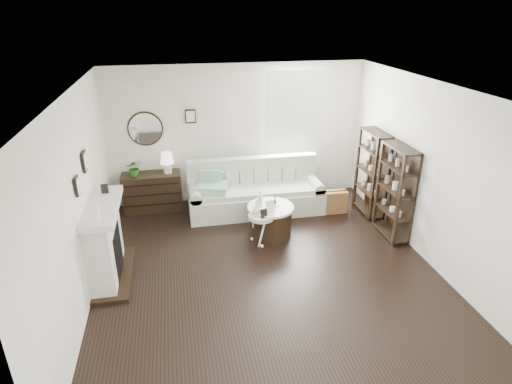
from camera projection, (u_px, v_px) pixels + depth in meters
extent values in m
plane|color=black|center=(267.00, 270.00, 6.48)|extent=(5.50, 5.50, 0.00)
plane|color=white|center=(269.00, 90.00, 5.39)|extent=(5.50, 5.50, 0.00)
plane|color=silver|center=(238.00, 134.00, 8.40)|extent=(5.00, 0.00, 5.00)
plane|color=silver|center=(342.00, 319.00, 3.46)|extent=(5.00, 0.00, 5.00)
plane|color=silver|center=(79.00, 203.00, 5.49)|extent=(0.00, 5.50, 5.50)
plane|color=silver|center=(432.00, 175.00, 6.37)|extent=(0.00, 5.50, 5.50)
cube|color=white|center=(292.00, 119.00, 8.48)|extent=(1.00, 0.02, 1.80)
cube|color=white|center=(293.00, 120.00, 8.42)|extent=(1.15, 0.02, 1.90)
cylinder|color=silver|center=(145.00, 129.00, 7.99)|extent=(0.60, 0.03, 0.60)
cube|color=black|center=(190.00, 116.00, 8.06)|extent=(0.20, 0.03, 0.26)
cube|color=silver|center=(104.00, 243.00, 6.11)|extent=(0.34, 1.20, 1.10)
cube|color=black|center=(108.00, 252.00, 6.18)|extent=(0.30, 0.65, 0.70)
cube|color=silver|center=(102.00, 207.00, 5.89)|extent=(0.44, 1.35, 0.08)
cube|color=black|center=(115.00, 273.00, 6.34)|extent=(0.50, 1.40, 0.05)
cylinder|color=white|center=(96.00, 212.00, 5.43)|extent=(0.08, 0.08, 0.22)
cube|color=black|center=(105.00, 189.00, 6.21)|extent=(0.10, 0.03, 0.14)
cube|color=black|center=(77.00, 186.00, 5.35)|extent=(0.03, 0.18, 0.24)
cube|color=black|center=(84.00, 161.00, 5.90)|extent=(0.03, 0.22, 0.28)
cube|color=black|center=(372.00, 173.00, 7.96)|extent=(0.30, 0.80, 1.60)
cylinder|color=tan|center=(375.00, 192.00, 7.84)|extent=(0.08, 0.08, 0.11)
cylinder|color=tan|center=(369.00, 187.00, 8.07)|extent=(0.08, 0.08, 0.11)
cylinder|color=tan|center=(364.00, 182.00, 8.29)|extent=(0.08, 0.08, 0.11)
cylinder|color=tan|center=(377.00, 172.00, 7.68)|extent=(0.08, 0.08, 0.11)
cylinder|color=tan|center=(371.00, 167.00, 7.91)|extent=(0.08, 0.08, 0.11)
cylinder|color=tan|center=(366.00, 163.00, 8.13)|extent=(0.08, 0.08, 0.11)
cylinder|color=tan|center=(380.00, 151.00, 7.52)|extent=(0.08, 0.08, 0.11)
cylinder|color=tan|center=(374.00, 147.00, 7.74)|extent=(0.08, 0.08, 0.11)
cylinder|color=tan|center=(368.00, 143.00, 7.97)|extent=(0.08, 0.08, 0.11)
cube|color=black|center=(395.00, 192.00, 7.15)|extent=(0.30, 0.80, 1.60)
cylinder|color=tan|center=(399.00, 214.00, 7.03)|extent=(0.08, 0.08, 0.11)
cylinder|color=tan|center=(392.00, 208.00, 7.26)|extent=(0.08, 0.08, 0.11)
cylinder|color=tan|center=(385.00, 201.00, 7.48)|extent=(0.08, 0.08, 0.11)
cylinder|color=tan|center=(402.00, 192.00, 6.87)|extent=(0.08, 0.08, 0.11)
cylinder|color=tan|center=(395.00, 186.00, 7.10)|extent=(0.08, 0.08, 0.11)
cylinder|color=tan|center=(388.00, 180.00, 7.32)|extent=(0.08, 0.08, 0.11)
cylinder|color=tan|center=(406.00, 169.00, 6.71)|extent=(0.08, 0.08, 0.11)
cylinder|color=tan|center=(398.00, 163.00, 6.94)|extent=(0.08, 0.08, 0.11)
cylinder|color=tan|center=(391.00, 158.00, 7.16)|extent=(0.08, 0.08, 0.11)
cube|color=beige|center=(256.00, 201.00, 8.23)|extent=(2.54, 0.88, 0.41)
cube|color=beige|center=(256.00, 190.00, 8.10)|extent=(2.20, 0.70, 0.10)
cube|color=beige|center=(252.00, 176.00, 8.38)|extent=(2.54, 0.20, 0.78)
cube|color=beige|center=(195.00, 204.00, 8.01)|extent=(0.21, 0.83, 0.51)
cube|color=beige|center=(313.00, 194.00, 8.41)|extent=(0.21, 0.83, 0.51)
cube|color=#248467|center=(212.00, 188.00, 7.89)|extent=(0.65, 0.57, 0.14)
cube|color=brown|center=(330.00, 202.00, 8.17)|extent=(0.66, 0.23, 0.44)
cube|color=black|center=(153.00, 192.00, 8.24)|extent=(1.11, 0.46, 0.74)
cube|color=black|center=(153.00, 205.00, 8.09)|extent=(1.06, 0.01, 0.02)
cube|color=black|center=(152.00, 195.00, 8.01)|extent=(1.06, 0.01, 0.02)
cube|color=black|center=(151.00, 185.00, 7.93)|extent=(1.06, 0.01, 0.01)
imported|color=#28631C|center=(135.00, 168.00, 7.94)|extent=(0.30, 0.26, 0.32)
cylinder|color=black|center=(270.00, 222.00, 7.35)|extent=(0.73, 0.73, 0.51)
cylinder|color=white|center=(271.00, 208.00, 7.24)|extent=(0.79, 0.79, 0.04)
cylinder|color=white|center=(261.00, 216.00, 7.01)|extent=(0.42, 0.42, 0.03)
cylinder|color=silver|center=(261.00, 218.00, 7.03)|extent=(0.43, 0.43, 0.02)
cylinder|color=silver|center=(261.00, 230.00, 7.12)|extent=(0.03, 0.03, 0.49)
cylinder|color=silver|center=(260.00, 201.00, 7.05)|extent=(0.08, 0.08, 0.33)
cube|color=white|center=(270.00, 206.00, 7.00)|extent=(0.16, 0.07, 0.20)
cube|color=black|center=(264.00, 214.00, 6.88)|extent=(0.12, 0.07, 0.15)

